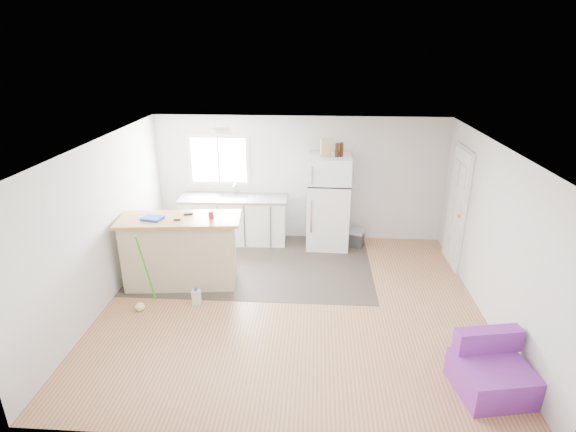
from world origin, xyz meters
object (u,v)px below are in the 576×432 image
object	(u,v)px
cleaner_jug	(196,297)
kitchen_cabinets	(234,219)
peninsula	(180,251)
red_cup	(211,215)
refrigerator	(328,202)
bottle_left	(337,150)
bottle_right	(341,149)
blue_tray	(152,218)
cooler	(353,237)
mop	(142,295)
purple_seat	(491,372)
cardboard_box	(326,148)

from	to	relation	value
cleaner_jug	kitchen_cabinets	bearing A→B (deg)	83.99
kitchen_cabinets	peninsula	distance (m)	1.79
cleaner_jug	red_cup	distance (m)	1.25
kitchen_cabinets	cleaner_jug	bearing A→B (deg)	-96.25
peninsula	refrigerator	bearing A→B (deg)	29.00
kitchen_cabinets	bottle_left	xyz separation A→B (m)	(1.92, -0.16, 1.42)
bottle_right	red_cup	bearing A→B (deg)	-141.73
blue_tray	cooler	bearing A→B (deg)	28.63
refrigerator	cleaner_jug	xyz separation A→B (m)	(-1.98, -2.23, -0.76)
peninsula	mop	xyz separation A→B (m)	(-0.37, -0.78, -0.35)
kitchen_cabinets	bottle_right	size ratio (longest dim) A/B	8.22
kitchen_cabinets	mop	bearing A→B (deg)	-112.26
peninsula	bottle_left	bearing A→B (deg)	26.17
blue_tray	bottle_left	bearing A→B (deg)	29.98
kitchen_cabinets	blue_tray	bearing A→B (deg)	-118.74
red_cup	blue_tray	xyz separation A→B (m)	(-0.88, -0.09, -0.04)
kitchen_cabinets	red_cup	bearing A→B (deg)	-92.58
purple_seat	cleaner_jug	distance (m)	4.03
peninsula	blue_tray	xyz separation A→B (m)	(-0.35, -0.09, 0.58)
cooler	purple_seat	xyz separation A→B (m)	(1.28, -3.76, 0.06)
purple_seat	blue_tray	size ratio (longest dim) A/B	2.94
mop	bottle_right	bearing A→B (deg)	49.77
mop	blue_tray	world-z (taller)	mop
cleaner_jug	bottle_left	world-z (taller)	bottle_left
cleaner_jug	red_cup	bearing A→B (deg)	73.80
refrigerator	mop	xyz separation A→B (m)	(-2.72, -2.41, -0.65)
purple_seat	bottle_right	size ratio (longest dim) A/B	3.53
purple_seat	mop	world-z (taller)	mop
cardboard_box	purple_seat	bearing A→B (deg)	-63.53
cooler	mop	xyz separation A→B (m)	(-3.21, -2.44, 0.07)
red_cup	blue_tray	distance (m)	0.89
cleaner_jug	bottle_left	size ratio (longest dim) A/B	1.10
purple_seat	red_cup	world-z (taller)	red_cup
kitchen_cabinets	purple_seat	size ratio (longest dim) A/B	2.33
refrigerator	bottle_right	size ratio (longest dim) A/B	7.03
peninsula	red_cup	size ratio (longest dim) A/B	16.05
bottle_left	blue_tray	bearing A→B (deg)	-150.02
cardboard_box	bottle_left	world-z (taller)	cardboard_box
red_cup	cardboard_box	size ratio (longest dim) A/B	0.40
cooler	bottle_left	xyz separation A→B (m)	(-0.37, -0.11, 1.72)
blue_tray	peninsula	bearing A→B (deg)	13.89
refrigerator	purple_seat	xyz separation A→B (m)	(1.76, -3.74, -0.65)
peninsula	refrigerator	world-z (taller)	refrigerator
blue_tray	cleaner_jug	bearing A→B (deg)	-34.65
cleaner_jug	cardboard_box	xyz separation A→B (m)	(1.90, 2.18, 1.79)
cardboard_box	refrigerator	bearing A→B (deg)	35.49
refrigerator	cardboard_box	bearing A→B (deg)	-143.14
kitchen_cabinets	red_cup	distance (m)	1.85
mop	red_cup	world-z (taller)	red_cup
mop	blue_tray	distance (m)	1.16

